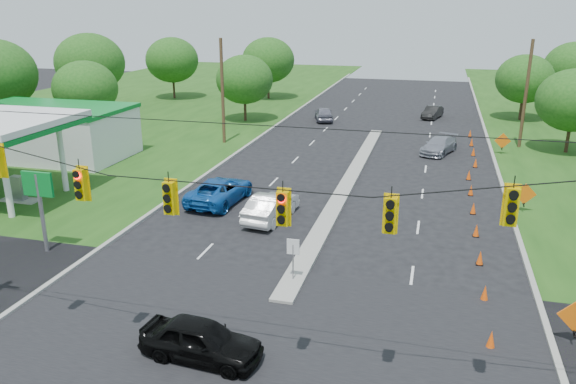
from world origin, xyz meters
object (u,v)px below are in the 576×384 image
(black_sedan, at_px, (201,340))
(white_sedan, at_px, (271,206))
(blue_pickup, at_px, (220,190))
(gas_station, at_px, (39,130))

(black_sedan, distance_m, white_sedan, 13.40)
(white_sedan, xyz_separation_m, blue_pickup, (-3.88, 2.00, -0.01))
(black_sedan, distance_m, blue_pickup, 16.23)
(blue_pickup, bearing_deg, white_sedan, 157.30)
(gas_station, relative_size, white_sedan, 4.18)
(black_sedan, bearing_deg, white_sedan, 11.12)
(black_sedan, height_order, white_sedan, white_sedan)
(gas_station, bearing_deg, blue_pickup, -17.15)
(black_sedan, bearing_deg, gas_station, 51.81)
(gas_station, bearing_deg, black_sedan, -42.88)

